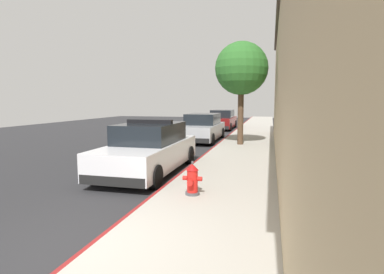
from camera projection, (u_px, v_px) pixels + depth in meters
ground_plane at (121, 149)px, 15.22m from camera, size 30.99×60.00×0.20m
sidewalk_pavement at (244, 150)px, 13.72m from camera, size 2.67×60.00×0.17m
curb_painted_edge at (213, 149)px, 14.06m from camera, size 0.08×60.00×0.17m
police_cruiser at (149, 149)px, 9.77m from camera, size 1.94×4.84×1.68m
parked_car_silver_ahead at (203, 128)px, 17.62m from camera, size 1.94×4.84×1.56m
parked_car_dark_far at (222, 120)px, 25.18m from camera, size 1.94×4.84×1.56m
fire_hydrant at (192, 179)px, 6.89m from camera, size 0.44×0.40×0.76m
street_tree at (241, 69)px, 14.66m from camera, size 2.52×2.52×4.90m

